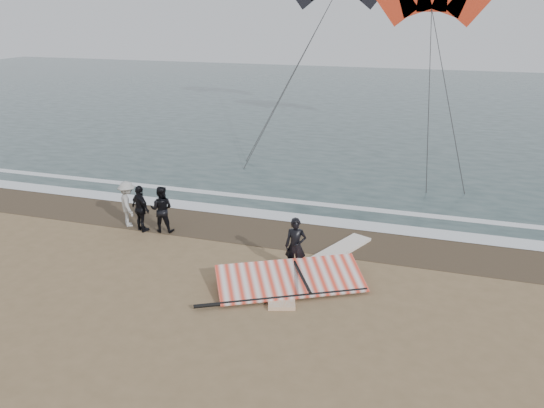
# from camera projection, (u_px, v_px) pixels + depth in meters

# --- Properties ---
(ground) EXTENTS (120.00, 120.00, 0.00)m
(ground) POSITION_uv_depth(u_px,v_px,m) (253.00, 297.00, 14.42)
(ground) COLOR #8C704C
(ground) RESTS_ON ground
(sea) EXTENTS (120.00, 54.00, 0.02)m
(sea) POSITION_uv_depth(u_px,v_px,m) (384.00, 102.00, 43.94)
(sea) COLOR #233838
(sea) RESTS_ON ground
(wet_sand) EXTENTS (120.00, 2.80, 0.01)m
(wet_sand) POSITION_uv_depth(u_px,v_px,m) (296.00, 234.00, 18.44)
(wet_sand) COLOR #4C3D2B
(wet_sand) RESTS_ON ground
(foam_near) EXTENTS (120.00, 0.90, 0.01)m
(foam_near) POSITION_uv_depth(u_px,v_px,m) (305.00, 219.00, 19.69)
(foam_near) COLOR white
(foam_near) RESTS_ON sea
(foam_far) EXTENTS (120.00, 0.45, 0.01)m
(foam_far) POSITION_uv_depth(u_px,v_px,m) (316.00, 204.00, 21.21)
(foam_far) COLOR white
(foam_far) RESTS_ON sea
(man_main) EXTENTS (0.67, 0.49, 1.71)m
(man_main) POSITION_uv_depth(u_px,v_px,m) (296.00, 246.00, 15.50)
(man_main) COLOR black
(man_main) RESTS_ON ground
(board_white) EXTENTS (1.43, 2.64, 0.10)m
(board_white) POSITION_uv_depth(u_px,v_px,m) (281.00, 285.00, 14.94)
(board_white) COLOR silver
(board_white) RESTS_ON ground
(board_cream) EXTENTS (1.65, 2.61, 0.11)m
(board_cream) POSITION_uv_depth(u_px,v_px,m) (341.00, 249.00, 17.16)
(board_cream) COLOR white
(board_cream) RESTS_ON ground
(trio_cluster) EXTENTS (2.45, 1.32, 1.68)m
(trio_cluster) POSITION_uv_depth(u_px,v_px,m) (142.00, 207.00, 18.59)
(trio_cluster) COLOR black
(trio_cluster) RESTS_ON ground
(sail_rig) EXTENTS (4.36, 3.61, 0.52)m
(sail_rig) POSITION_uv_depth(u_px,v_px,m) (290.00, 279.00, 14.98)
(sail_rig) COLOR black
(sail_rig) RESTS_ON ground
(kite_red) EXTENTS (6.98, 5.27, 12.67)m
(kite_red) POSITION_uv_depth(u_px,v_px,m) (432.00, 3.00, 29.17)
(kite_red) COLOR red
(kite_red) RESTS_ON ground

